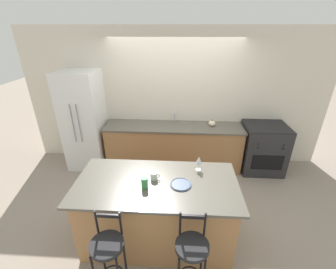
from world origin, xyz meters
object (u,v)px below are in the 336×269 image
object	(u,v)px
refrigerator	(85,121)
pumpkin_decoration	(212,123)
oven_range	(263,148)
bar_stool_far	(192,254)
dinner_plate	(181,184)
bar_stool_near	(108,253)
tumbler_cup	(145,183)
coffee_mug	(154,176)
wine_glass	(199,160)

from	to	relation	value
refrigerator	pumpkin_decoration	bearing A→B (deg)	1.96
oven_range	bar_stool_far	bearing A→B (deg)	-121.04
oven_range	dinner_plate	size ratio (longest dim) A/B	3.79
oven_range	bar_stool_near	world-z (taller)	bar_stool_near
oven_range	dinner_plate	xyz separation A→B (m)	(-1.62, -1.85, 0.47)
bar_stool_near	dinner_plate	world-z (taller)	bar_stool_near
bar_stool_near	pumpkin_decoration	size ratio (longest dim) A/B	7.66
refrigerator	dinner_plate	bearing A→B (deg)	-43.81
refrigerator	pumpkin_decoration	xyz separation A→B (m)	(2.52, 0.09, -0.02)
dinner_plate	pumpkin_decoration	distance (m)	2.02
bar_stool_near	tumbler_cup	world-z (taller)	tumbler_cup
refrigerator	dinner_plate	world-z (taller)	refrigerator
oven_range	tumbler_cup	bearing A→B (deg)	-136.75
coffee_mug	tumbler_cup	xyz separation A→B (m)	(-0.09, -0.17, 0.02)
refrigerator	bar_stool_near	world-z (taller)	refrigerator
wine_glass	dinner_plate	bearing A→B (deg)	-124.56
wine_glass	oven_range	bearing A→B (deg)	47.42
dinner_plate	coffee_mug	world-z (taller)	coffee_mug
bar_stool_far	wine_glass	distance (m)	1.10
bar_stool_far	coffee_mug	size ratio (longest dim) A/B	8.78
oven_range	coffee_mug	size ratio (longest dim) A/B	8.24
refrigerator	wine_glass	bearing A→B (deg)	-35.17
dinner_plate	tumbler_cup	world-z (taller)	tumbler_cup
oven_range	tumbler_cup	distance (m)	2.86
coffee_mug	tumbler_cup	size ratio (longest dim) A/B	0.86
bar_stool_near	tumbler_cup	distance (m)	0.80
refrigerator	tumbler_cup	world-z (taller)	refrigerator
tumbler_cup	wine_glass	bearing A→B (deg)	32.02
bar_stool_near	oven_range	bearing A→B (deg)	47.20
pumpkin_decoration	bar_stool_far	bearing A→B (deg)	-100.32
dinner_plate	oven_range	bearing A→B (deg)	48.72
tumbler_cup	refrigerator	bearing A→B (deg)	127.97
dinner_plate	tumbler_cup	size ratio (longest dim) A/B	1.87
refrigerator	coffee_mug	distance (m)	2.37
bar_stool_far	wine_glass	world-z (taller)	wine_glass
tumbler_cup	coffee_mug	bearing A→B (deg)	61.96
bar_stool_near	tumbler_cup	xyz separation A→B (m)	(0.29, 0.60, 0.43)
refrigerator	tumbler_cup	bearing A→B (deg)	-52.03
bar_stool_far	tumbler_cup	distance (m)	0.90
wine_glass	pumpkin_decoration	xyz separation A→B (m)	(0.36, 1.60, -0.14)
bar_stool_near	tumbler_cup	size ratio (longest dim) A/B	7.57
dinner_plate	pumpkin_decoration	world-z (taller)	pumpkin_decoration
refrigerator	dinner_plate	xyz separation A→B (m)	(1.93, -1.85, -0.02)
oven_range	bar_stool_far	world-z (taller)	bar_stool_far
wine_glass	pumpkin_decoration	distance (m)	1.65
refrigerator	pumpkin_decoration	world-z (taller)	refrigerator
bar_stool_near	pumpkin_decoration	xyz separation A→B (m)	(1.31, 2.61, 0.36)
bar_stool_far	dinner_plate	xyz separation A→B (m)	(-0.12, 0.64, 0.37)
refrigerator	oven_range	world-z (taller)	refrigerator
coffee_mug	pumpkin_decoration	distance (m)	2.06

